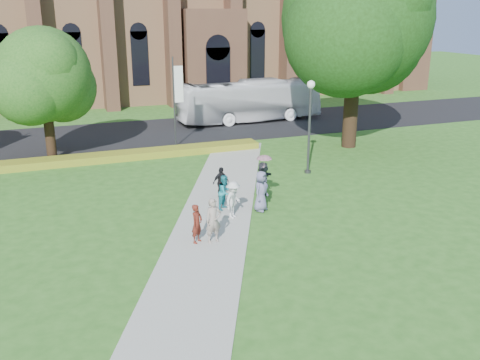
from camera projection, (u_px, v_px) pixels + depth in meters
name	position (u px, v px, depth m)	size (l,w,h in m)	color
ground	(220.00, 234.00, 22.18)	(160.00, 160.00, 0.00)	#2D5F1C
road	(134.00, 134.00, 39.98)	(160.00, 10.00, 0.02)	black
footpath	(213.00, 225.00, 23.07)	(3.20, 30.00, 0.04)	#B2B2A8
flower_hedge	(121.00, 156.00, 33.18)	(18.00, 1.40, 0.45)	#B09C23
streetlamp	(310.00, 116.00, 29.52)	(0.44, 0.44, 5.24)	#38383D
large_tree	(357.00, 18.00, 33.85)	(9.60, 9.60, 13.20)	#332114
street_tree_1	(43.00, 75.00, 31.46)	(5.60, 5.60, 8.05)	#332114
banner_pole_0	(176.00, 97.00, 35.40)	(0.70, 0.10, 6.00)	#38383D
tour_coach	(249.00, 101.00, 44.10)	(2.84, 12.12, 3.38)	silver
pedestrian_0	(197.00, 224.00, 21.08)	(0.58, 0.38, 1.59)	#5A1E14
pedestrian_1	(225.00, 192.00, 24.66)	(0.79, 0.61, 1.62)	teal
pedestrian_2	(233.00, 200.00, 23.59)	(1.08, 0.62, 1.68)	silver
pedestrian_3	(221.00, 182.00, 26.23)	(0.90, 0.37, 1.53)	black
pedestrian_4	(261.00, 191.00, 24.42)	(0.92, 0.60, 1.89)	slate
pedestrian_5	(263.00, 179.00, 26.32)	(1.63, 0.52, 1.76)	#2B2D33
pedestrian_6	(213.00, 220.00, 21.09)	(0.66, 0.43, 1.81)	gray
parasol	(264.00, 164.00, 24.19)	(0.70, 0.70, 0.62)	#EAA6A5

